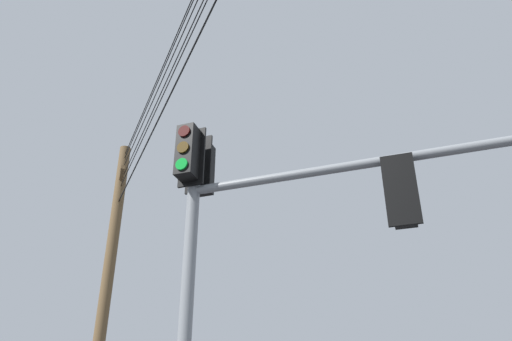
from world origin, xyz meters
TOP-DOWN VIEW (x-y plane):
  - signal_mast_assembly at (-0.91, -0.74)m, footprint 1.87×6.06m
  - utility_pole_wooden at (6.56, 4.54)m, footprint 1.89×0.90m

SIDE VIEW (x-z plane):
  - signal_mast_assembly at x=-0.91m, z-range 1.45..8.13m
  - utility_pole_wooden at x=6.56m, z-range 0.09..10.98m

